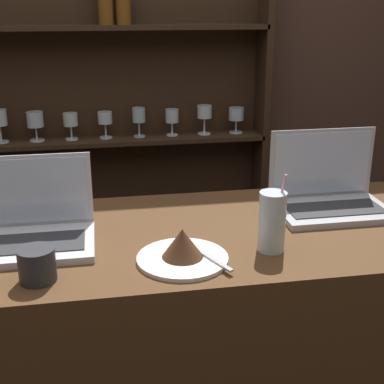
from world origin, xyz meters
name	(u,v)px	position (x,y,z in m)	size (l,w,h in m)	color
back_wall	(122,73)	(0.00, 1.52, 1.35)	(7.00, 0.06, 2.70)	#4C3328
back_shelf	(107,151)	(-0.09, 1.44, 1.01)	(1.47, 0.18, 1.95)	#332114
laptop_near	(31,226)	(-0.30, 0.30, 1.13)	(0.31, 0.22, 0.21)	silver
laptop_far	(329,193)	(0.53, 0.39, 1.13)	(0.32, 0.21, 0.22)	#ADADB2
cake_plate	(183,250)	(0.06, 0.14, 1.11)	(0.22, 0.22, 0.08)	white
water_glass	(272,222)	(0.28, 0.16, 1.16)	(0.07, 0.07, 0.19)	silver
coffee_cup	(37,265)	(-0.26, 0.10, 1.12)	(0.08, 0.08, 0.08)	#2D2D33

